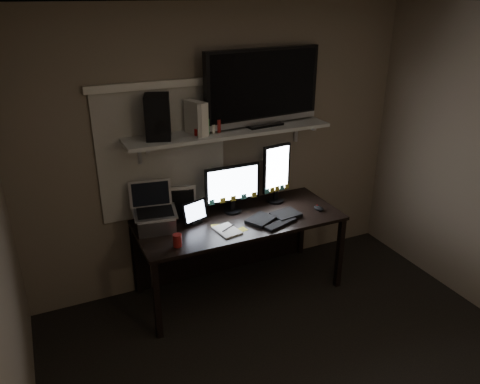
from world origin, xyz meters
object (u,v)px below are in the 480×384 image
keyboard (273,217)px  laptop (155,209)px  monitor_portrait (276,173)px  game_console (196,118)px  mouse (319,208)px  speaker (158,117)px  cup (177,240)px  desk (234,231)px  tablet (195,212)px  tv (263,87)px  monitor_landscape (232,189)px

keyboard → laptop: size_ratio=1.27×
monitor_portrait → game_console: size_ratio=2.07×
mouse → speaker: 1.66m
game_console → cup: bearing=-147.5°
desk → mouse: size_ratio=17.19×
tablet → tv: (0.71, 0.15, 0.97)m
desk → speaker: speaker is taller
tablet → speaker: (-0.23, 0.14, 0.82)m
monitor_portrait → laptop: (-1.18, -0.09, -0.09)m
keyboard → mouse: (0.46, -0.02, 0.00)m
keyboard → tablet: bearing=143.7°
keyboard → game_console: size_ratio=1.81×
mouse → tablet: tablet is taller
tablet → cup: size_ratio=2.33×
tablet → cup: bearing=-147.1°
tv → speaker: (-0.93, -0.01, -0.15)m
desk → game_console: 1.11m
monitor_landscape → monitor_portrait: bearing=4.9°
cup → tv: 1.48m
tablet → tv: size_ratio=0.22×
tablet → speaker: size_ratio=0.68×
laptop → speaker: size_ratio=1.12×
desk → monitor_portrait: 0.66m
monitor_landscape → tablet: monitor_landscape is taller
game_console → tablet: bearing=-145.4°
cup → game_console: size_ratio=0.37×
monitor_landscape → tablet: size_ratio=2.15×
monitor_landscape → game_console: bearing=172.0°
laptop → speaker: 0.75m
monitor_landscape → tablet: (-0.39, -0.07, -0.12)m
keyboard → laptop: laptop is taller
speaker → tablet: bearing=-13.2°
laptop → cup: 0.37m
monitor_portrait → mouse: 0.50m
laptop → tv: size_ratio=0.36×
mouse → tv: bearing=124.8°
laptop → tv: 1.37m
desk → monitor_portrait: size_ratio=3.16×
monitor_portrait → game_console: (-0.76, 0.01, 0.60)m
keyboard → mouse: bearing=-20.6°
monitor_landscape → laptop: 0.72m
tablet → game_console: game_console is taller
desk → mouse: mouse is taller
monitor_landscape → game_console: size_ratio=1.87×
laptop → cup: size_ratio=3.83×
cup → tv: bearing=25.7°
monitor_landscape → monitor_portrait: (0.46, 0.04, 0.06)m
cup → game_console: bearing=51.7°
monitor_portrait → keyboard: monitor_portrait is taller
tablet → game_console: bearing=35.8°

